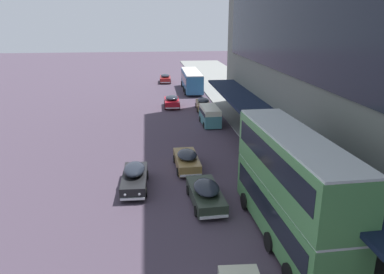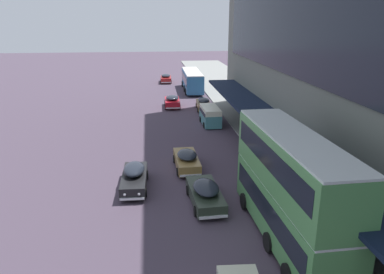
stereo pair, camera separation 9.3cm
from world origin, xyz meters
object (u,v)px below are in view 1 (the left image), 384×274
at_px(sedan_lead_mid, 206,193).
at_px(sedan_far_back, 172,101).
at_px(sedan_trailing_mid, 203,104).
at_px(vw_van, 210,115).
at_px(transit_bus_kerbside_rear, 291,186).
at_px(sedan_lead_near, 187,160).
at_px(sedan_second_near, 135,177).
at_px(sedan_oncoming_rear, 165,78).
at_px(pedestrian_at_kerb, 369,262).
at_px(transit_bus_kerbside_front, 192,80).

xyz_separation_m(sedan_lead_mid, sedan_far_back, (-0.32, 26.71, 0.01)).
bearing_deg(sedan_trailing_mid, vw_van, -92.42).
relative_size(transit_bus_kerbside_rear, sedan_far_back, 2.51).
bearing_deg(transit_bus_kerbside_rear, sedan_lead_near, 112.16).
distance_m(sedan_second_near, sedan_oncoming_rear, 43.41).
relative_size(sedan_trailing_mid, vw_van, 0.95).
relative_size(sedan_second_near, vw_van, 1.07).
distance_m(transit_bus_kerbside_rear, vw_van, 22.63).
distance_m(sedan_trailing_mid, pedestrian_at_kerb, 33.11).
relative_size(transit_bus_kerbside_rear, sedan_trailing_mid, 2.46).
height_order(sedan_second_near, vw_van, vw_van).
bearing_deg(sedan_far_back, vw_van, -67.50).
relative_size(sedan_lead_near, sedan_trailing_mid, 1.05).
relative_size(sedan_trailing_mid, sedan_second_near, 0.89).
relative_size(transit_bus_kerbside_rear, vw_van, 2.34).
xyz_separation_m(transit_bus_kerbside_front, pedestrian_at_kerb, (2.26, -46.05, -0.61)).
height_order(sedan_lead_mid, sedan_second_near, sedan_second_near).
bearing_deg(sedan_far_back, transit_bus_kerbside_front, 70.70).
height_order(transit_bus_kerbside_rear, sedan_lead_near, transit_bus_kerbside_rear).
relative_size(sedan_lead_mid, sedan_second_near, 0.99).
distance_m(sedan_trailing_mid, sedan_second_near, 23.29).
bearing_deg(pedestrian_at_kerb, sedan_trailing_mid, 94.00).
height_order(sedan_far_back, sedan_trailing_mid, sedan_far_back).
distance_m(sedan_far_back, pedestrian_at_kerb, 35.46).
bearing_deg(sedan_far_back, sedan_second_near, -99.94).
relative_size(transit_bus_kerbside_front, vw_van, 2.38).
bearing_deg(vw_van, sedan_far_back, 112.50).
relative_size(sedan_lead_mid, sedan_trailing_mid, 1.12).
relative_size(transit_bus_kerbside_front, sedan_second_near, 2.21).
bearing_deg(sedan_far_back, pedestrian_at_kerb, -80.00).
xyz_separation_m(sedan_lead_mid, sedan_trailing_mid, (3.53, 24.82, 0.01)).
xyz_separation_m(sedan_lead_near, sedan_trailing_mid, (4.09, 18.95, 0.02)).
distance_m(sedan_far_back, sedan_oncoming_rear, 19.44).
relative_size(sedan_oncoming_rear, vw_van, 1.00).
bearing_deg(transit_bus_kerbside_front, vw_van, -90.97).
xyz_separation_m(sedan_trailing_mid, vw_van, (-0.28, -6.71, 0.33)).
bearing_deg(vw_van, sedan_lead_mid, -100.15).
bearing_deg(sedan_second_near, transit_bus_kerbside_front, 76.99).
bearing_deg(transit_bus_kerbside_front, sedan_second_near, -103.01).
relative_size(sedan_lead_near, vw_van, 1.00).
relative_size(sedan_lead_near, sedan_lead_mid, 0.94).
relative_size(sedan_far_back, vw_van, 0.94).
bearing_deg(sedan_oncoming_rear, transit_bus_kerbside_rear, -85.69).
bearing_deg(pedestrian_at_kerb, sedan_oncoming_rear, 96.33).
bearing_deg(sedan_far_back, transit_bus_kerbside_rear, -82.78).
distance_m(sedan_lead_mid, sedan_oncoming_rear, 46.15).
xyz_separation_m(sedan_oncoming_rear, pedestrian_at_kerb, (6.03, -54.36, 0.42)).
xyz_separation_m(sedan_lead_mid, vw_van, (3.24, 18.11, 0.33)).
xyz_separation_m(sedan_second_near, vw_van, (7.72, 15.16, 0.30)).
distance_m(transit_bus_kerbside_front, pedestrian_at_kerb, 46.10).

